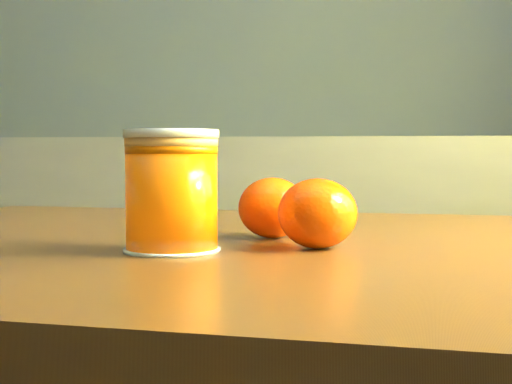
# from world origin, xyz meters

# --- Properties ---
(kitchen_counter) EXTENTS (3.15, 0.60, 0.90)m
(kitchen_counter) POSITION_xyz_m (0.00, 1.45, 0.45)
(kitchen_counter) COLOR #56575B
(kitchen_counter) RESTS_ON ground
(table) EXTENTS (1.11, 0.84, 0.77)m
(table) POSITION_xyz_m (0.83, 0.03, 0.67)
(table) COLOR #573415
(table) RESTS_ON ground
(juice_glass) EXTENTS (0.08, 0.08, 0.10)m
(juice_glass) POSITION_xyz_m (0.76, -0.05, 0.82)
(juice_glass) COLOR #EF5F04
(juice_glass) RESTS_ON table
(orange_front) EXTENTS (0.09, 0.09, 0.06)m
(orange_front) POSITION_xyz_m (0.88, -0.02, 0.80)
(orange_front) COLOR #E74704
(orange_front) RESTS_ON table
(orange_back) EXTENTS (0.09, 0.09, 0.06)m
(orange_back) POSITION_xyz_m (0.83, 0.06, 0.80)
(orange_back) COLOR #E74704
(orange_back) RESTS_ON table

